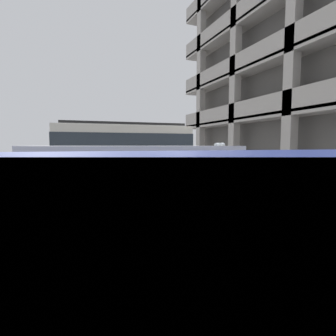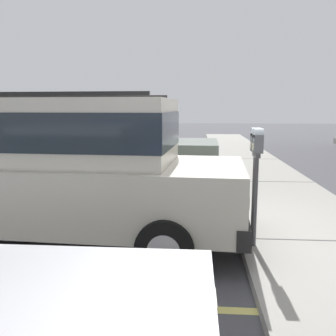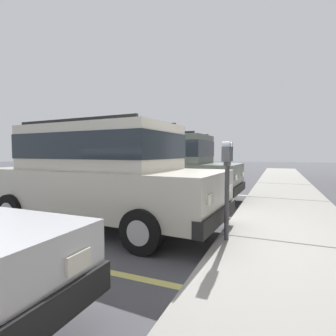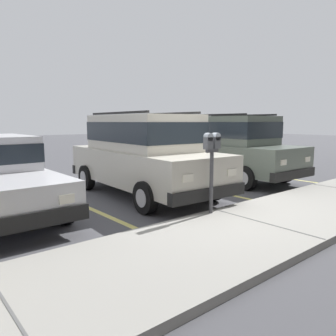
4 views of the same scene
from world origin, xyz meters
name	(u,v)px [view 1 (image 1 of 4)]	position (x,y,z in m)	size (l,w,h in m)	color
ground_plane	(203,205)	(0.00, 0.00, -0.05)	(80.00, 80.00, 0.10)	#4C4C51
sidewalk	(242,197)	(0.00, 1.30, 0.06)	(40.00, 2.20, 0.12)	#9E9B93
parking_stall_lines	(180,226)	(1.63, -1.40, 0.00)	(13.20, 4.80, 0.01)	#DBD16B
silver_suv	(123,165)	(-0.01, -2.14, 1.09)	(2.21, 4.88, 2.03)	beige
red_sedan	(99,158)	(-3.33, -2.30, 1.09)	(2.11, 4.83, 2.03)	#5B665B
dark_hatchback	(145,209)	(3.29, -2.58, 0.82)	(1.86, 4.49, 1.54)	silver
parking_meter_near	(219,157)	(0.24, 0.35, 1.23)	(0.35, 0.12, 1.49)	#47474C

